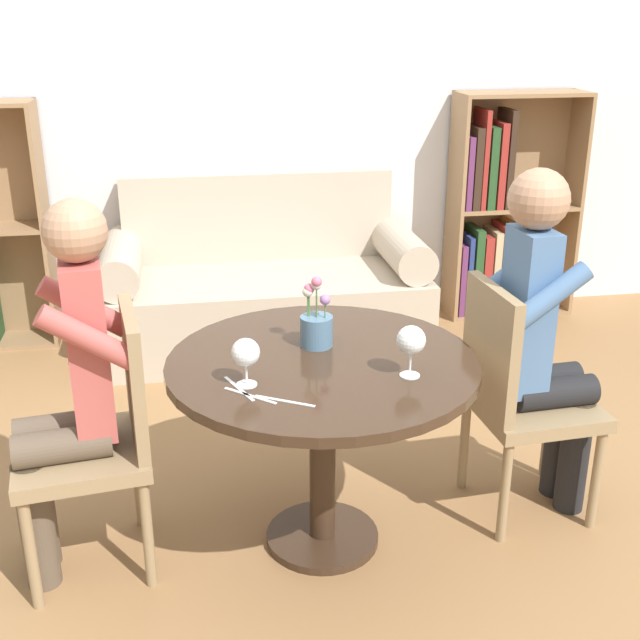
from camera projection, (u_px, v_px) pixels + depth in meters
ground_plane at (322, 540)px, 2.88m from camera, size 16.00×16.00×0.00m
back_wall at (252, 90)px, 4.49m from camera, size 5.20×0.05×2.70m
round_table at (323, 394)px, 2.66m from camera, size 1.03×1.03×0.71m
couch at (265, 290)px, 4.48m from camera, size 1.75×0.80×0.92m
bookshelf_right at (496, 215)px, 4.84m from camera, size 0.76×0.28×1.34m
chair_left at (102, 432)px, 2.60m from camera, size 0.47×0.47×0.90m
chair_right at (517, 391)px, 2.88m from camera, size 0.45×0.45×0.90m
person_left at (67, 390)px, 2.51m from camera, size 0.44×0.37×1.27m
person_right at (543, 338)px, 2.83m from camera, size 0.43×0.36×1.30m
wine_glass_left at (246, 354)px, 2.40m from camera, size 0.09×0.09×0.15m
wine_glass_right at (411, 342)px, 2.46m from camera, size 0.09×0.09×0.17m
flower_vase at (317, 325)px, 2.70m from camera, size 0.11×0.11×0.25m
knife_left_setting at (239, 388)px, 2.42m from camera, size 0.08×0.18×0.00m
fork_left_setting at (285, 401)px, 2.34m from camera, size 0.17×0.11×0.00m
knife_right_setting at (250, 396)px, 2.37m from camera, size 0.15×0.14×0.00m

